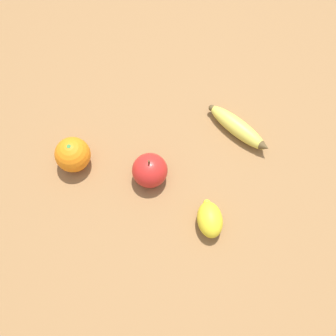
{
  "coord_description": "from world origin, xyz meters",
  "views": [
    {
      "loc": [
        0.08,
        -0.51,
        0.85
      ],
      "look_at": [
        0.03,
        -0.13,
        0.03
      ],
      "focal_mm": 42.0,
      "sensor_mm": 36.0,
      "label": 1
    }
  ],
  "objects_px": {
    "orange": "(73,155)",
    "apple": "(150,170)",
    "banana": "(238,128)",
    "lemon": "(210,219)"
  },
  "relations": [
    {
      "from": "apple",
      "to": "lemon",
      "type": "bearing_deg",
      "value": -32.43
    },
    {
      "from": "orange",
      "to": "lemon",
      "type": "relative_size",
      "value": 0.88
    },
    {
      "from": "banana",
      "to": "apple",
      "type": "distance_m",
      "value": 0.25
    },
    {
      "from": "apple",
      "to": "banana",
      "type": "bearing_deg",
      "value": 37.62
    },
    {
      "from": "orange",
      "to": "apple",
      "type": "relative_size",
      "value": 0.95
    },
    {
      "from": "orange",
      "to": "banana",
      "type": "bearing_deg",
      "value": 20.02
    },
    {
      "from": "apple",
      "to": "orange",
      "type": "bearing_deg",
      "value": 176.11
    },
    {
      "from": "banana",
      "to": "lemon",
      "type": "relative_size",
      "value": 1.78
    },
    {
      "from": "banana",
      "to": "apple",
      "type": "height_order",
      "value": "apple"
    },
    {
      "from": "banana",
      "to": "apple",
      "type": "bearing_deg",
      "value": -106.92
    }
  ]
}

